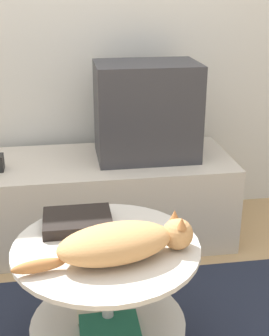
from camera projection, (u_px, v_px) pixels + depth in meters
tv_stand at (109, 199)px, 2.65m from camera, size 1.36×0.59×0.48m
tv at (147, 111)px, 2.52m from camera, size 0.54×0.37×0.52m
coffee_table at (107, 287)px, 1.72m from camera, size 0.67×0.67×0.50m
dvd_box at (77, 221)px, 1.78m from camera, size 0.26×0.20×0.04m
cat at (121, 242)px, 1.56m from camera, size 0.62×0.26×0.13m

